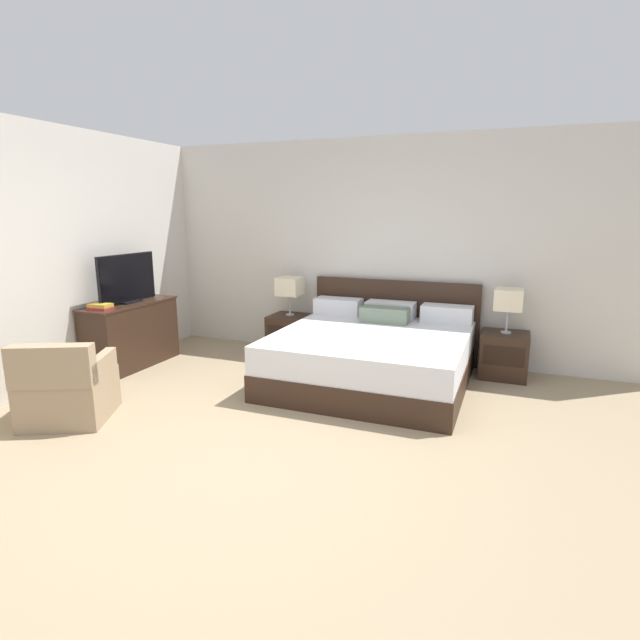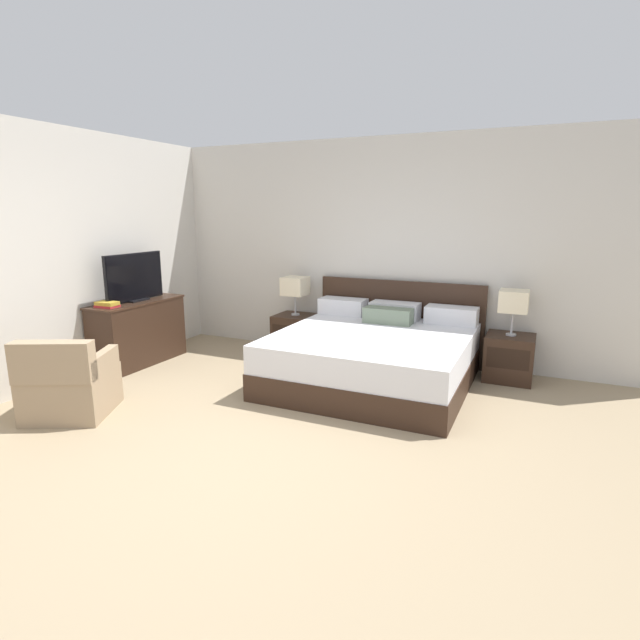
{
  "view_description": "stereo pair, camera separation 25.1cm",
  "coord_description": "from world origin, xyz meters",
  "px_view_note": "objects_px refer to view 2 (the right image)",
  "views": [
    {
      "loc": [
        1.73,
        -2.88,
        1.84
      ],
      "look_at": [
        -0.12,
        1.77,
        0.75
      ],
      "focal_mm": 28.0,
      "sensor_mm": 36.0,
      "label": 1
    },
    {
      "loc": [
        1.96,
        -2.78,
        1.84
      ],
      "look_at": [
        -0.12,
        1.77,
        0.75
      ],
      "focal_mm": 28.0,
      "sensor_mm": 36.0,
      "label": 2
    }
  ],
  "objects_px": {
    "nightstand_left": "(296,334)",
    "table_lamp_left": "(295,286)",
    "bed": "(375,355)",
    "dresser": "(138,331)",
    "table_lamp_right": "(514,301)",
    "armchair_by_window": "(69,386)",
    "tv": "(135,278)",
    "book_blue_cover": "(107,303)",
    "book_red_cover": "(107,306)",
    "nightstand_right": "(509,358)"
  },
  "relations": [
    {
      "from": "table_lamp_left",
      "to": "table_lamp_right",
      "type": "relative_size",
      "value": 1.0
    },
    {
      "from": "bed",
      "to": "armchair_by_window",
      "type": "distance_m",
      "value": 3.03
    },
    {
      "from": "table_lamp_right",
      "to": "armchair_by_window",
      "type": "relative_size",
      "value": 0.55
    },
    {
      "from": "dresser",
      "to": "book_blue_cover",
      "type": "bearing_deg",
      "value": -88.5
    },
    {
      "from": "nightstand_right",
      "to": "table_lamp_left",
      "type": "bearing_deg",
      "value": 179.97
    },
    {
      "from": "nightstand_left",
      "to": "nightstand_right",
      "type": "xyz_separation_m",
      "value": [
        2.66,
        0.0,
        0.0
      ]
    },
    {
      "from": "tv",
      "to": "book_red_cover",
      "type": "xyz_separation_m",
      "value": [
        0.01,
        -0.45,
        -0.27
      ]
    },
    {
      "from": "book_blue_cover",
      "to": "table_lamp_right",
      "type": "bearing_deg",
      "value": 21.69
    },
    {
      "from": "table_lamp_left",
      "to": "book_blue_cover",
      "type": "distance_m",
      "value": 2.26
    },
    {
      "from": "book_red_cover",
      "to": "nightstand_left",
      "type": "bearing_deg",
      "value": 47.44
    },
    {
      "from": "table_lamp_left",
      "to": "table_lamp_right",
      "type": "distance_m",
      "value": 2.66
    },
    {
      "from": "table_lamp_left",
      "to": "armchair_by_window",
      "type": "relative_size",
      "value": 0.55
    },
    {
      "from": "tv",
      "to": "bed",
      "type": "bearing_deg",
      "value": 10.01
    },
    {
      "from": "table_lamp_right",
      "to": "book_red_cover",
      "type": "distance_m",
      "value": 4.51
    },
    {
      "from": "book_blue_cover",
      "to": "nightstand_left",
      "type": "bearing_deg",
      "value": 47.45
    },
    {
      "from": "table_lamp_left",
      "to": "armchair_by_window",
      "type": "height_order",
      "value": "table_lamp_left"
    },
    {
      "from": "table_lamp_left",
      "to": "tv",
      "type": "xyz_separation_m",
      "value": [
        -1.54,
        -1.21,
        0.17
      ]
    },
    {
      "from": "dresser",
      "to": "armchair_by_window",
      "type": "bearing_deg",
      "value": -67.76
    },
    {
      "from": "book_blue_cover",
      "to": "table_lamp_left",
      "type": "bearing_deg",
      "value": 47.47
    },
    {
      "from": "book_red_cover",
      "to": "armchair_by_window",
      "type": "distance_m",
      "value": 1.32
    },
    {
      "from": "bed",
      "to": "dresser",
      "type": "relative_size",
      "value": 1.68
    },
    {
      "from": "dresser",
      "to": "armchair_by_window",
      "type": "xyz_separation_m",
      "value": [
        0.62,
        -1.51,
        -0.12
      ]
    },
    {
      "from": "tv",
      "to": "book_blue_cover",
      "type": "height_order",
      "value": "tv"
    },
    {
      "from": "tv",
      "to": "book_red_cover",
      "type": "relative_size",
      "value": 3.75
    },
    {
      "from": "tv",
      "to": "book_red_cover",
      "type": "height_order",
      "value": "tv"
    },
    {
      "from": "book_red_cover",
      "to": "table_lamp_left",
      "type": "bearing_deg",
      "value": 47.47
    },
    {
      "from": "bed",
      "to": "table_lamp_right",
      "type": "relative_size",
      "value": 4.13
    },
    {
      "from": "bed",
      "to": "nightstand_right",
      "type": "xyz_separation_m",
      "value": [
        1.33,
        0.71,
        -0.06
      ]
    },
    {
      "from": "bed",
      "to": "table_lamp_right",
      "type": "height_order",
      "value": "table_lamp_right"
    },
    {
      "from": "table_lamp_left",
      "to": "book_blue_cover",
      "type": "height_order",
      "value": "table_lamp_left"
    },
    {
      "from": "bed",
      "to": "dresser",
      "type": "bearing_deg",
      "value": -169.91
    },
    {
      "from": "nightstand_left",
      "to": "bed",
      "type": "bearing_deg",
      "value": -27.98
    },
    {
      "from": "nightstand_left",
      "to": "nightstand_right",
      "type": "relative_size",
      "value": 1.0
    },
    {
      "from": "table_lamp_right",
      "to": "book_blue_cover",
      "type": "distance_m",
      "value": 4.51
    },
    {
      "from": "bed",
      "to": "armchair_by_window",
      "type": "bearing_deg",
      "value": -138.12
    },
    {
      "from": "table_lamp_left",
      "to": "book_red_cover",
      "type": "xyz_separation_m",
      "value": [
        -1.53,
        -1.67,
        -0.09
      ]
    },
    {
      "from": "nightstand_left",
      "to": "table_lamp_left",
      "type": "height_order",
      "value": "table_lamp_left"
    },
    {
      "from": "table_lamp_right",
      "to": "tv",
      "type": "bearing_deg",
      "value": -163.87
    },
    {
      "from": "table_lamp_right",
      "to": "tv",
      "type": "relative_size",
      "value": 0.57
    },
    {
      "from": "nightstand_right",
      "to": "book_red_cover",
      "type": "bearing_deg",
      "value": -158.32
    },
    {
      "from": "book_blue_cover",
      "to": "armchair_by_window",
      "type": "height_order",
      "value": "book_blue_cover"
    },
    {
      "from": "nightstand_left",
      "to": "table_lamp_left",
      "type": "bearing_deg",
      "value": 90.0
    },
    {
      "from": "nightstand_left",
      "to": "nightstand_right",
      "type": "bearing_deg",
      "value": 0.0
    },
    {
      "from": "nightstand_left",
      "to": "book_blue_cover",
      "type": "xyz_separation_m",
      "value": [
        -1.53,
        -1.66,
        0.57
      ]
    },
    {
      "from": "table_lamp_left",
      "to": "book_red_cover",
      "type": "height_order",
      "value": "table_lamp_left"
    },
    {
      "from": "table_lamp_left",
      "to": "armchair_by_window",
      "type": "xyz_separation_m",
      "value": [
        -0.92,
        -2.73,
        -0.6
      ]
    },
    {
      "from": "table_lamp_right",
      "to": "dresser",
      "type": "height_order",
      "value": "table_lamp_right"
    },
    {
      "from": "bed",
      "to": "tv",
      "type": "xyz_separation_m",
      "value": [
        -2.87,
        -0.51,
        0.75
      ]
    },
    {
      "from": "dresser",
      "to": "nightstand_left",
      "type": "bearing_deg",
      "value": 38.32
    },
    {
      "from": "nightstand_left",
      "to": "book_red_cover",
      "type": "distance_m",
      "value": 2.32
    }
  ]
}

